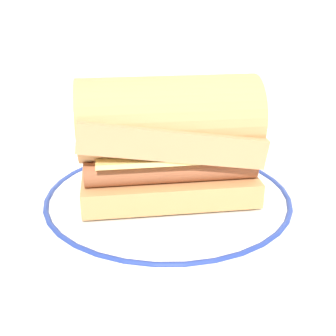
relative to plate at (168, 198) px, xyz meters
name	(u,v)px	position (x,y,z in m)	size (l,w,h in m)	color
ground_plane	(145,202)	(-0.03, 0.00, -0.01)	(1.50, 1.50, 0.00)	white
plate	(168,198)	(0.00, 0.00, 0.00)	(0.30, 0.30, 0.01)	white
sausage_sandwich	(168,138)	(0.00, 0.00, 0.07)	(0.21, 0.17, 0.13)	tan
salt_shaker	(76,119)	(-0.20, 0.18, 0.03)	(0.03, 0.03, 0.07)	white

